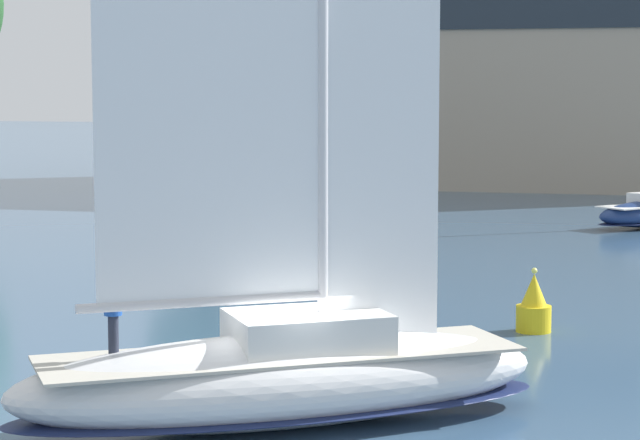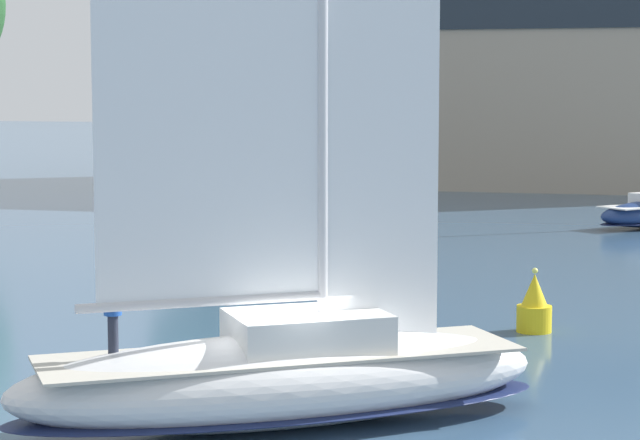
% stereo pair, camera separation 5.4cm
% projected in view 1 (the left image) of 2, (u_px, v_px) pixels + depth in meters
% --- Properties ---
extents(ground_plane, '(400.00, 400.00, 0.00)m').
position_uv_depth(ground_plane, '(282.00, 425.00, 24.40)').
color(ground_plane, '#385675').
extents(waterfront_building, '(35.07, 17.68, 22.43)m').
position_uv_depth(waterfront_building, '(518.00, 19.00, 85.07)').
color(waterfront_building, tan).
rests_on(waterfront_building, ground).
extents(sailboat_main, '(10.66, 8.48, 14.81)m').
position_uv_depth(sailboat_main, '(282.00, 367.00, 24.28)').
color(sailboat_main, silver).
rests_on(sailboat_main, ground).
extents(channel_buoy, '(0.95, 0.95, 1.75)m').
position_uv_depth(channel_buoy, '(534.00, 307.00, 33.68)').
color(channel_buoy, yellow).
rests_on(channel_buoy, ground).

